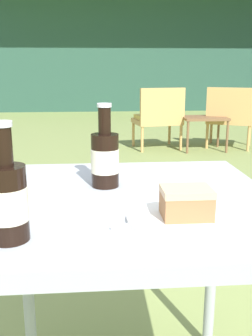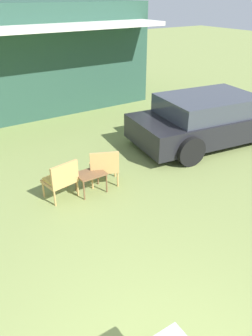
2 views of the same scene
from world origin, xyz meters
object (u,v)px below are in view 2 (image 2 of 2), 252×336
garden_side_table (91,175)px  parked_car (211,119)px  wicker_chair_plain (104,166)px  wicker_chair_cushioned (61,178)px

garden_side_table → parked_car: bearing=8.0°
parked_car → wicker_chair_plain: parked_car is taller
wicker_chair_plain → garden_side_table: bearing=40.1°
wicker_chair_cushioned → garden_side_table: size_ratio=1.44×
parked_car → wicker_chair_cushioned: (-4.42, -0.42, -0.20)m
garden_side_table → wicker_chair_cushioned: bearing=167.8°
wicker_chair_cushioned → wicker_chair_plain: same height
wicker_chair_cushioned → wicker_chair_plain: size_ratio=1.00×
wicker_chair_cushioned → parked_car: bearing=175.3°
parked_car → wicker_chair_plain: size_ratio=5.68×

